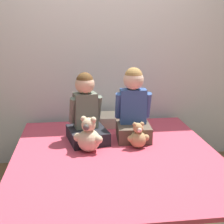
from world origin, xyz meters
name	(u,v)px	position (x,y,z in m)	size (l,w,h in m)	color
ground_plane	(116,206)	(0.00, 0.00, 0.00)	(14.00, 14.00, 0.00)	brown
wall_behind_bed	(103,49)	(0.00, 1.04, 1.25)	(8.00, 0.06, 2.50)	silver
bed	(116,181)	(0.00, 0.00, 0.24)	(1.70, 1.89, 0.48)	#2D2D33
child_on_left	(86,114)	(-0.22, 0.36, 0.73)	(0.39, 0.44, 0.62)	black
child_on_right	(133,108)	(0.21, 0.35, 0.77)	(0.33, 0.35, 0.66)	brown
teddy_bear_held_by_left_child	(89,137)	(-0.22, 0.09, 0.61)	(0.24, 0.19, 0.30)	#D1B78E
teddy_bear_held_by_right_child	(138,137)	(0.20, 0.11, 0.58)	(0.19, 0.14, 0.23)	tan
pillow_at_headboard	(106,120)	(0.00, 0.77, 0.54)	(0.54, 0.29, 0.11)	beige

